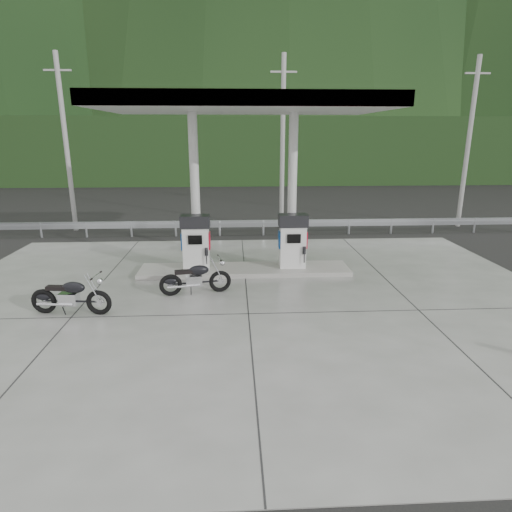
{
  "coord_description": "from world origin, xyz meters",
  "views": [
    {
      "loc": [
        -0.34,
        -11.21,
        4.49
      ],
      "look_at": [
        0.3,
        1.0,
        1.0
      ],
      "focal_mm": 30.0,
      "sensor_mm": 36.0,
      "label": 1
    }
  ],
  "objects_px": {
    "gas_pump_left": "(196,242)",
    "motorcycle_left": "(71,297)",
    "motorcycle_right": "(196,278)",
    "gas_pump_right": "(293,241)"
  },
  "relations": [
    {
      "from": "gas_pump_right",
      "to": "motorcycle_left",
      "type": "distance_m",
      "value": 6.98
    },
    {
      "from": "gas_pump_left",
      "to": "motorcycle_right",
      "type": "xyz_separation_m",
      "value": [
        0.13,
        -1.95,
        -0.59
      ]
    },
    {
      "from": "gas_pump_left",
      "to": "motorcycle_left",
      "type": "relative_size",
      "value": 0.91
    },
    {
      "from": "gas_pump_left",
      "to": "motorcycle_right",
      "type": "height_order",
      "value": "gas_pump_left"
    },
    {
      "from": "motorcycle_left",
      "to": "motorcycle_right",
      "type": "relative_size",
      "value": 1.02
    },
    {
      "from": "gas_pump_left",
      "to": "motorcycle_right",
      "type": "distance_m",
      "value": 2.04
    },
    {
      "from": "gas_pump_left",
      "to": "motorcycle_left",
      "type": "distance_m",
      "value": 4.42
    },
    {
      "from": "motorcycle_left",
      "to": "motorcycle_right",
      "type": "xyz_separation_m",
      "value": [
        3.08,
        1.29,
        -0.01
      ]
    },
    {
      "from": "motorcycle_left",
      "to": "motorcycle_right",
      "type": "bearing_deg",
      "value": 29.18
    },
    {
      "from": "gas_pump_left",
      "to": "motorcycle_left",
      "type": "bearing_deg",
      "value": -132.3
    }
  ]
}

